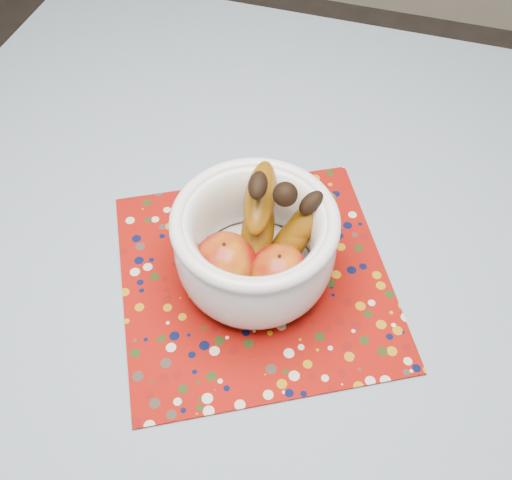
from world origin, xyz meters
TOP-DOWN VIEW (x-y plane):
  - table at (0.00, 0.00)m, footprint 1.20×1.20m
  - tablecloth at (0.00, 0.00)m, footprint 1.32×1.32m
  - placemat at (0.03, -0.06)m, footprint 0.54×0.54m
  - fruit_bowl at (0.04, -0.05)m, footprint 0.26×0.24m

SIDE VIEW (x-z plane):
  - table at x=0.00m, z-range 0.30..1.05m
  - tablecloth at x=0.00m, z-range 0.75..0.76m
  - placemat at x=0.03m, z-range 0.76..0.76m
  - fruit_bowl at x=0.04m, z-range 0.75..0.94m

